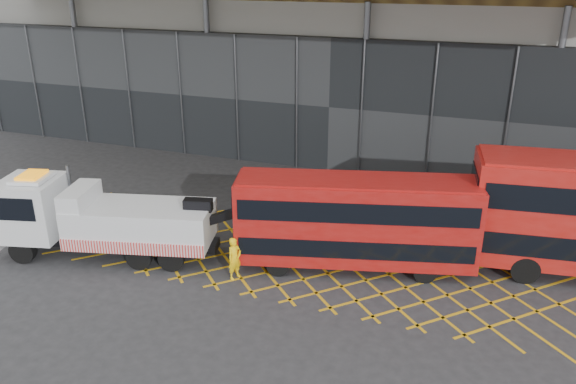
% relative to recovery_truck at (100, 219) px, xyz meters
% --- Properties ---
extents(ground_plane, '(120.00, 120.00, 0.00)m').
position_rel_recovery_truck_xyz_m(ground_plane, '(4.11, 2.60, -1.73)').
color(ground_plane, '#29292C').
extents(road_markings, '(26.36, 7.16, 0.01)m').
position_rel_recovery_truck_xyz_m(road_markings, '(8.91, 2.60, -1.72)').
color(road_markings, gold).
rests_on(road_markings, ground_plane).
extents(construction_building, '(55.00, 23.97, 18.00)m').
position_rel_recovery_truck_xyz_m(construction_building, '(6.03, 21.00, 7.25)').
color(construction_building, gray).
rests_on(construction_building, ground_plane).
extents(recovery_truck, '(10.74, 4.69, 3.75)m').
position_rel_recovery_truck_xyz_m(recovery_truck, '(0.00, 0.00, 0.00)').
color(recovery_truck, black).
rests_on(recovery_truck, ground_plane).
extents(bus_towed, '(9.97, 4.68, 3.96)m').
position_rel_recovery_truck_xyz_m(bus_towed, '(10.54, 2.69, 0.47)').
color(bus_towed, '#9E0F0C').
rests_on(bus_towed, ground_plane).
extents(worker, '(0.65, 0.76, 1.78)m').
position_rel_recovery_truck_xyz_m(worker, '(6.27, 0.17, -0.84)').
color(worker, yellow).
rests_on(worker, ground_plane).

